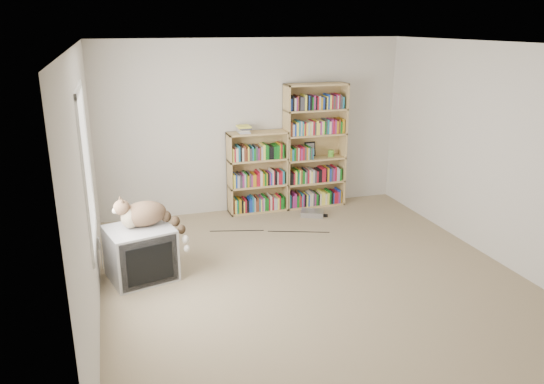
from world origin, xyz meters
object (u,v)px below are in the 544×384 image
object	(u,v)px
crt_tv	(140,253)
cat	(150,217)
dvd_player	(312,213)
bookcase_tall	(314,149)
bookcase_short	(257,175)

from	to	relation	value
crt_tv	cat	world-z (taller)	cat
cat	dvd_player	xyz separation A→B (m)	(2.39, 1.25, -0.65)
bookcase_tall	crt_tv	bearing A→B (deg)	-147.30
bookcase_tall	dvd_player	world-z (taller)	bookcase_tall
dvd_player	bookcase_tall	bearing A→B (deg)	92.57
bookcase_tall	bookcase_short	bearing A→B (deg)	179.95
crt_tv	dvd_player	world-z (taller)	crt_tv
bookcase_tall	cat	bearing A→B (deg)	-146.43
cat	dvd_player	bearing A→B (deg)	14.66
cat	bookcase_short	size ratio (longest dim) A/B	0.66
bookcase_short	dvd_player	distance (m)	0.98
bookcase_short	cat	bearing A→B (deg)	-134.55
bookcase_short	crt_tv	bearing A→B (deg)	-136.24
bookcase_short	dvd_player	size ratio (longest dim) A/B	3.68
cat	bookcase_tall	world-z (taller)	bookcase_tall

